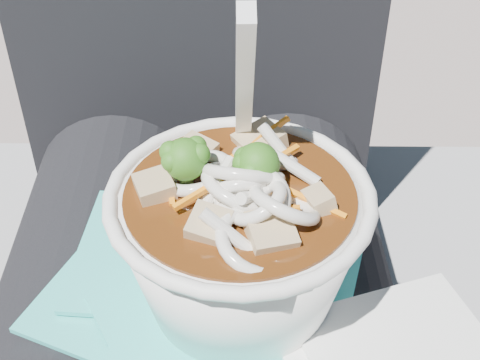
{
  "coord_description": "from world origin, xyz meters",
  "views": [
    {
      "loc": [
        0.03,
        -0.31,
        0.95
      ],
      "look_at": [
        0.03,
        -0.01,
        0.7
      ],
      "focal_mm": 50.0,
      "sensor_mm": 36.0,
      "label": 1
    }
  ],
  "objects": [
    {
      "name": "person_body",
      "position": [
        -0.0,
        0.09,
        0.54
      ],
      "size": [
        0.34,
        0.94,
        0.98
      ],
      "color": "black",
      "rests_on": "ground"
    },
    {
      "name": "plastic_bag",
      "position": [
        0.02,
        -0.04,
        0.6
      ],
      "size": [
        0.3,
        0.31,
        0.01
      ],
      "color": "#2EC1B9",
      "rests_on": "lap"
    },
    {
      "name": "udon_bowl",
      "position": [
        0.03,
        -0.01,
        0.66
      ],
      "size": [
        0.2,
        0.2,
        0.21
      ],
      "color": "white",
      "rests_on": "plastic_bag"
    }
  ]
}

